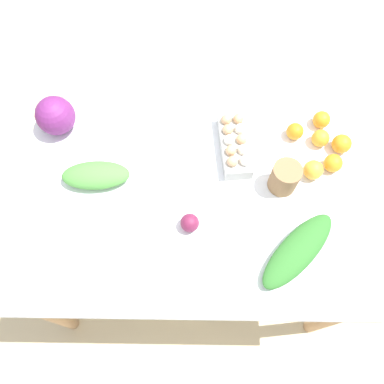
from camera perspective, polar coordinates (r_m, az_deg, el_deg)
The scene contains 14 objects.
ground_plane at distance 2.21m, azimuth 0.00°, elevation -8.87°, with size 8.00×8.00×0.00m, color #C6B289.
dining_table at distance 1.57m, azimuth 0.00°, elevation -1.84°, with size 1.38×0.95×0.78m.
cabbage_purple at distance 1.68m, azimuth -20.09°, elevation 10.87°, with size 0.16×0.16×0.16m, color #6B2366.
egg_carton at distance 1.56m, azimuth 6.53°, elevation 7.35°, with size 0.14×0.30×0.09m.
paper_bag at distance 1.49m, azimuth 13.92°, elevation 2.13°, with size 0.11×0.11×0.13m, color olive.
greens_bunch_dandelion at distance 1.53m, azimuth -14.45°, elevation 2.48°, with size 0.27×0.12×0.08m, color #4C933D.
greens_bunch_kale at distance 1.42m, azimuth 15.86°, elevation -8.55°, with size 0.38×0.12×0.06m, color #2D6B28.
beet_root at distance 1.40m, azimuth -0.35°, elevation -4.72°, with size 0.07×0.07×0.07m, color maroon.
orange_0 at distance 1.61m, azimuth 20.70°, elevation 4.14°, with size 0.07×0.07×0.07m, color orange.
orange_1 at distance 1.66m, azimuth 18.99°, elevation 7.77°, with size 0.07×0.07×0.07m, color orange.
orange_2 at distance 1.57m, azimuth 18.00°, elevation 3.23°, with size 0.08×0.08×0.08m, color #F9A833.
orange_3 at distance 1.72m, azimuth 19.12°, elevation 10.38°, with size 0.07×0.07×0.07m, color orange.
orange_4 at distance 1.65m, azimuth 15.42°, elevation 8.90°, with size 0.07×0.07×0.07m, color orange.
orange_5 at distance 1.67m, azimuth 21.84°, elevation 6.84°, with size 0.08×0.08×0.08m, color orange.
Camera 1 is at (0.01, -0.63, 2.12)m, focal length 35.00 mm.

